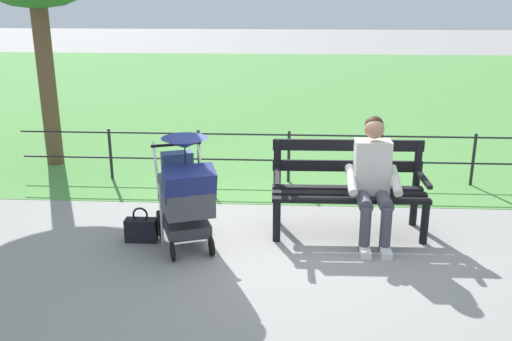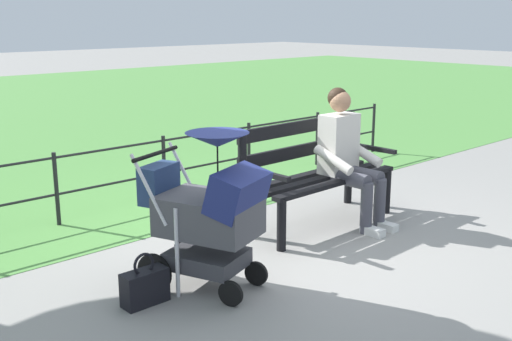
# 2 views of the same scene
# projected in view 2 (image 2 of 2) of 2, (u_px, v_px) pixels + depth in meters

# --- Properties ---
(ground_plane) EXTENTS (60.00, 60.00, 0.00)m
(ground_plane) POSITION_uv_depth(u_px,v_px,m) (274.00, 240.00, 5.47)
(ground_plane) COLOR gray
(park_bench) EXTENTS (1.61, 0.63, 0.96)m
(park_bench) POSITION_uv_depth(u_px,v_px,m) (313.00, 168.00, 5.84)
(park_bench) COLOR black
(park_bench) RESTS_ON ground
(person_on_bench) EXTENTS (0.54, 0.74, 1.28)m
(person_on_bench) POSITION_uv_depth(u_px,v_px,m) (348.00, 153.00, 5.79)
(person_on_bench) COLOR #42424C
(person_on_bench) RESTS_ON ground
(stroller) EXTENTS (0.76, 0.99, 1.15)m
(stroller) POSITION_uv_depth(u_px,v_px,m) (209.00, 209.00, 4.38)
(stroller) COLOR black
(stroller) RESTS_ON ground
(handbag) EXTENTS (0.32, 0.14, 0.37)m
(handbag) POSITION_uv_depth(u_px,v_px,m) (145.00, 286.00, 4.24)
(handbag) COLOR black
(handbag) RESTS_ON ground
(park_fence) EXTENTS (7.23, 0.04, 0.70)m
(park_fence) POSITION_uv_depth(u_px,v_px,m) (185.00, 158.00, 6.74)
(park_fence) COLOR black
(park_fence) RESTS_ON ground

